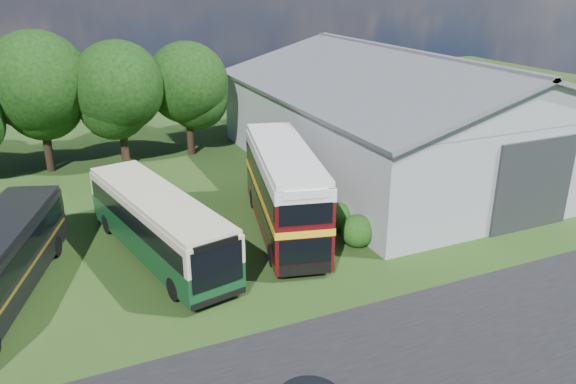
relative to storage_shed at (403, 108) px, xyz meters
name	(u,v)px	position (x,y,z in m)	size (l,w,h in m)	color
ground	(310,336)	(-15.00, -15.98, -4.17)	(120.00, 120.00, 0.00)	#193511
asphalt_road	(424,362)	(-12.00, -18.98, -4.17)	(60.00, 8.00, 0.02)	black
storage_shed	(403,108)	(0.00, 0.00, 0.00)	(18.80, 24.80, 8.15)	gray
tree_mid	(38,82)	(-23.00, 8.82, 2.02)	(6.80, 6.80, 9.60)	black
tree_right_a	(118,87)	(-18.00, 7.82, 1.52)	(6.26, 6.26, 8.83)	black
tree_right_b	(187,83)	(-13.00, 8.62, 1.27)	(5.98, 5.98, 8.45)	black
shrub_front	(357,245)	(-9.40, -9.98, -4.17)	(1.70, 1.70, 1.70)	#194714
shrub_mid	(338,229)	(-9.40, -7.98, -4.17)	(1.60, 1.60, 1.60)	#194714
shrub_back	(321,216)	(-9.40, -5.98, -4.17)	(1.80, 1.80, 1.80)	#194714
bus_green_single	(158,224)	(-18.74, -7.11, -2.47)	(4.99, 11.86, 3.19)	black
bus_maroon_double	(284,191)	(-12.12, -6.98, -1.86)	(5.20, 11.08, 4.62)	black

